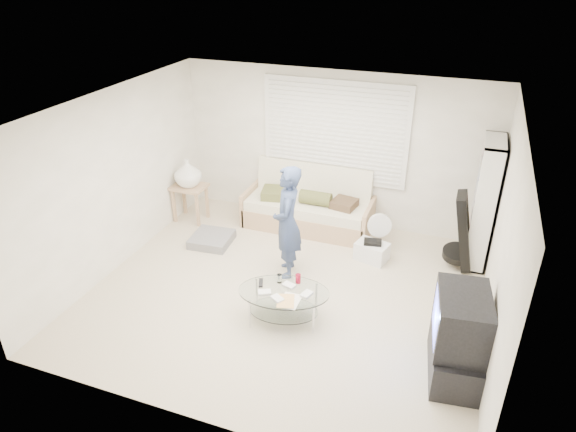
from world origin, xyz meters
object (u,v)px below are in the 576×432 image
at_px(futon_sofa, 309,208).
at_px(bookshelf, 484,203).
at_px(tv_unit, 458,337).
at_px(coffee_table, 284,297).

bearing_deg(futon_sofa, bookshelf, -2.91).
distance_m(futon_sofa, tv_unit, 3.62).
relative_size(futon_sofa, tv_unit, 2.03).
distance_m(tv_unit, coffee_table, 2.05).
xyz_separation_m(tv_unit, coffee_table, (-2.03, 0.23, -0.16)).
height_order(futon_sofa, bookshelf, bookshelf).
bearing_deg(futon_sofa, tv_unit, -46.42).
xyz_separation_m(futon_sofa, coffee_table, (0.46, -2.38, 0.00)).
xyz_separation_m(futon_sofa, bookshelf, (2.61, -0.13, 0.59)).
bearing_deg(coffee_table, bookshelf, 46.27).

